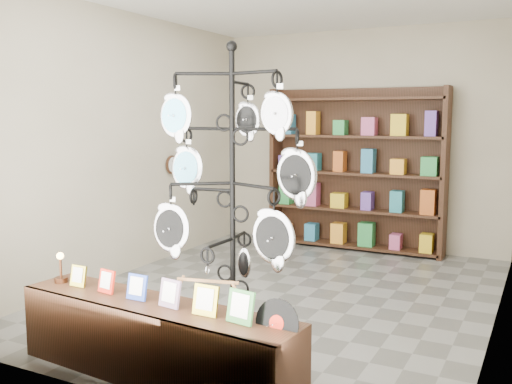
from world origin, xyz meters
TOP-DOWN VIEW (x-y plane):
  - ground at (0.00, 0.00)m, footprint 5.00×5.00m
  - room_envelope at (0.00, 0.00)m, footprint 5.00×5.00m
  - display_tree at (0.38, -1.75)m, footprint 1.19×1.10m
  - front_shelf at (-0.01, -2.17)m, footprint 2.23×0.63m
  - back_shelving at (0.00, 2.30)m, footprint 2.42×0.36m
  - wall_clocks at (-1.97, 0.80)m, footprint 0.03×0.24m

SIDE VIEW (x-z plane):
  - ground at x=0.00m, z-range 0.00..0.00m
  - front_shelf at x=-0.01m, z-range -0.12..0.66m
  - back_shelving at x=0.00m, z-range -0.07..2.13m
  - display_tree at x=0.38m, z-range 0.18..2.51m
  - wall_clocks at x=-1.97m, z-range 1.08..1.92m
  - room_envelope at x=0.00m, z-range -0.65..4.35m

